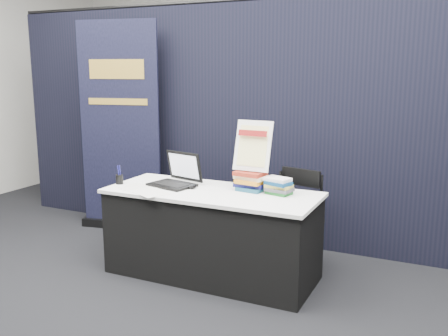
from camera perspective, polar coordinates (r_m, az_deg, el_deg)
floor at (r=4.00m, az=-5.05°, el=-14.88°), size 8.00×8.00×0.00m
wall_back at (r=7.32m, az=11.05°, el=11.05°), size 8.00×0.02×3.50m
drape_partition at (r=5.06m, az=3.94°, el=4.93°), size 6.00×0.08×2.40m
display_table at (r=4.30m, az=-1.40°, el=-7.49°), size 1.80×0.75×0.75m
laptop at (r=4.42m, az=-5.64°, el=-1.09°), size 0.43×0.39×0.29m
mouse at (r=4.29m, az=-3.63°, el=-2.12°), size 0.08×0.11×0.03m
brochure_left at (r=4.29m, az=-9.51°, el=-2.48°), size 0.34×0.28×0.00m
brochure_mid at (r=4.19m, az=-8.43°, el=-2.77°), size 0.38×0.34×0.00m
brochure_right at (r=4.37m, az=-9.57°, el=-2.22°), size 0.34×0.26×0.00m
pen_cup at (r=4.54m, az=-11.86°, el=-1.28°), size 0.08×0.08×0.08m
book_stack_tall at (r=4.21m, az=3.12°, el=-1.48°), size 0.25×0.20×0.16m
book_stack_short at (r=4.10m, az=6.21°, el=-2.06°), size 0.22×0.19×0.14m
info_sign at (r=4.18m, az=3.32°, el=2.48°), size 0.32×0.16×0.44m
pullup_banner at (r=5.53m, az=-11.79°, el=3.20°), size 0.96×0.29×2.26m
stacking_chair at (r=4.44m, az=8.08°, el=-5.42°), size 0.48×0.49×0.89m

